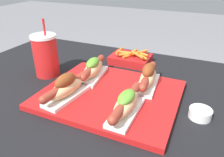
% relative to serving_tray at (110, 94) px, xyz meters
% --- Properties ---
extents(serving_tray, '(0.43, 0.36, 0.02)m').
position_rel_serving_tray_xyz_m(serving_tray, '(0.00, 0.00, 0.00)').
color(serving_tray, red).
rests_on(serving_tray, patio_table).
extents(hot_dog_0, '(0.08, 0.21, 0.08)m').
position_rel_serving_tray_xyz_m(hot_dog_0, '(-0.11, -0.09, 0.04)').
color(hot_dog_0, white).
rests_on(hot_dog_0, serving_tray).
extents(hot_dog_1, '(0.06, 0.21, 0.07)m').
position_rel_serving_tray_xyz_m(hot_dog_1, '(0.09, -0.09, 0.04)').
color(hot_dog_1, white).
rests_on(hot_dog_1, serving_tray).
extents(hot_dog_2, '(0.08, 0.21, 0.07)m').
position_rel_serving_tray_xyz_m(hot_dog_2, '(-0.10, 0.07, 0.04)').
color(hot_dog_2, white).
rests_on(hot_dog_2, serving_tray).
extents(hot_dog_3, '(0.07, 0.21, 0.08)m').
position_rel_serving_tray_xyz_m(hot_dog_3, '(0.10, 0.09, 0.04)').
color(hot_dog_3, white).
rests_on(hot_dog_3, serving_tray).
extents(sauce_bowl, '(0.06, 0.06, 0.03)m').
position_rel_serving_tray_xyz_m(sauce_bowl, '(0.28, 0.00, 0.01)').
color(sauce_bowl, white).
rests_on(sauce_bowl, patio_table).
extents(drink_cup, '(0.10, 0.10, 0.22)m').
position_rel_serving_tray_xyz_m(drink_cup, '(-0.29, 0.05, 0.07)').
color(drink_cup, red).
rests_on(drink_cup, patio_table).
extents(fries_basket, '(0.17, 0.13, 0.06)m').
position_rel_serving_tray_xyz_m(fries_basket, '(-0.03, 0.30, 0.01)').
color(fries_basket, '#B21919').
rests_on(fries_basket, patio_table).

